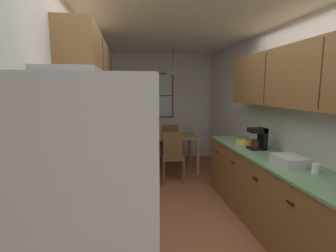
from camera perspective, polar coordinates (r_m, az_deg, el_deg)
The scene contains 24 objects.
ground_plane at distance 3.93m, azimuth 2.61°, elevation -17.40°, with size 12.00×12.00×0.00m, color #995B3D.
wall_left at distance 3.55m, azimuth -19.14°, elevation 0.91°, with size 0.10×9.00×2.55m, color silver.
wall_right at distance 4.06m, azimuth 21.78°, elevation 1.66°, with size 0.10×9.00×2.55m, color silver.
wall_back at distance 6.17m, azimuth -2.24°, elevation 4.35°, with size 4.40×0.10×2.55m, color silver.
ceiling_slab at distance 3.65m, azimuth 2.90°, elevation 22.38°, with size 4.40×9.00×0.08m, color white.
stove_range at distance 2.27m, azimuth -15.98°, elevation -24.97°, with size 0.66×0.59×1.10m.
microwave_over_range at distance 1.92m, azimuth -20.84°, elevation 7.32°, with size 0.39×0.57×0.33m.
counter_left at distance 3.49m, azimuth -13.31°, elevation -12.96°, with size 0.64×2.13×0.90m.
upper_cabinets_left at distance 3.23m, azimuth -16.80°, elevation 11.67°, with size 0.33×2.21×0.74m.
counter_right at distance 3.31m, azimuth 23.97°, elevation -14.67°, with size 0.64×3.15×0.90m.
upper_cabinets_right at distance 3.11m, azimuth 28.23°, elevation 9.91°, with size 0.33×2.83×0.69m.
dining_table at distance 5.28m, azimuth 1.04°, elevation -3.43°, with size 0.98×0.73×0.75m.
dining_chair_near at distance 4.74m, azimuth 1.15°, elevation -6.37°, with size 0.44×0.44×0.90m.
dining_chair_far at distance 5.86m, azimuth 0.25°, elevation -3.51°, with size 0.41×0.41×0.90m.
pendant_light at distance 5.18m, azimuth 1.08°, elevation 12.26°, with size 0.30×0.30×0.54m.
back_window at distance 6.08m, azimuth -2.91°, elevation 6.91°, with size 0.88×0.05×1.08m.
trash_bin at distance 4.82m, azimuth -8.43°, elevation -8.73°, with size 0.35×0.35×0.60m, color #3F3F42.
storage_canister at distance 2.54m, azimuth -15.10°, elevation -8.54°, with size 0.11×0.11×0.16m.
dish_towel at distance 2.36m, azimuth -6.29°, elevation -22.39°, with size 0.02×0.16×0.24m, color silver.
coffee_maker at distance 3.60m, azimuth 20.05°, elevation -2.60°, with size 0.22×0.18×0.29m.
mug_by_coffeemaker at distance 2.82m, azimuth 30.68°, elevation -8.37°, with size 0.11×0.07×0.10m.
fruit_bowl at distance 3.87m, azimuth 17.08°, elevation -3.49°, with size 0.24×0.24×0.09m.
dish_rack at distance 3.00m, azimuth 26.06°, elevation -7.10°, with size 0.28×0.34×0.10m, color silver.
table_serving_bowl at distance 5.28m, azimuth 0.33°, elevation -1.75°, with size 0.19×0.19×0.06m, color #4C7299.
Camera 1 is at (-0.72, -2.46, 1.71)m, focal length 26.72 mm.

